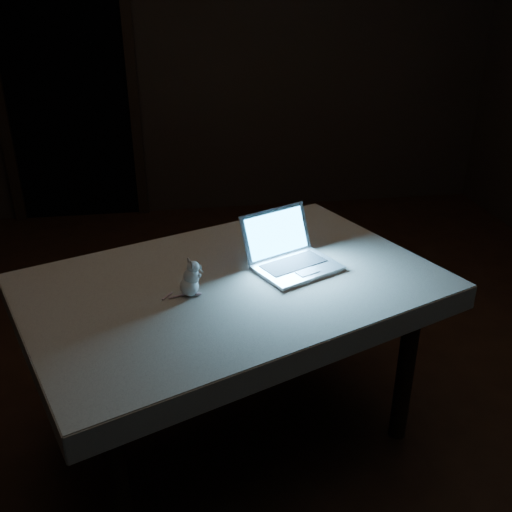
{
  "coord_description": "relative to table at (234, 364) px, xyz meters",
  "views": [
    {
      "loc": [
        -0.37,
        -2.07,
        1.75
      ],
      "look_at": [
        -0.07,
        -0.18,
        0.82
      ],
      "focal_mm": 40.0,
      "sensor_mm": 36.0,
      "label": 1
    }
  ],
  "objects": [
    {
      "name": "table",
      "position": [
        0.0,
        0.0,
        0.0
      ],
      "size": [
        1.62,
        1.35,
        0.74
      ],
      "primitive_type": null,
      "rotation": [
        0.0,
        0.0,
        0.39
      ],
      "color": "black",
      "rests_on": "floor"
    },
    {
      "name": "doorway",
      "position": [
        -0.93,
        2.73,
        0.69
      ],
      "size": [
        1.06,
        0.36,
        2.13
      ],
      "primitive_type": null,
      "color": "black",
      "rests_on": "back_wall"
    },
    {
      "name": "plush_mouse",
      "position": [
        -0.16,
        -0.09,
        0.45
      ],
      "size": [
        0.14,
        0.14,
        0.13
      ],
      "primitive_type": null,
      "rotation": [
        0.0,
        0.0,
        0.6
      ],
      "color": "silver",
      "rests_on": "tablecloth"
    },
    {
      "name": "tablecloth",
      "position": [
        0.05,
        -0.04,
        0.33
      ],
      "size": [
        1.78,
        1.64,
        0.09
      ],
      "primitive_type": null,
      "rotation": [
        0.0,
        0.0,
        0.59
      ],
      "color": "beige",
      "rests_on": "table"
    },
    {
      "name": "back_wall",
      "position": [
        0.17,
        2.73,
        0.93
      ],
      "size": [
        4.5,
        0.04,
        2.6
      ],
      "primitive_type": "cube",
      "color": "black",
      "rests_on": "ground"
    },
    {
      "name": "floor",
      "position": [
        0.17,
        0.23,
        -0.37
      ],
      "size": [
        5.0,
        5.0,
        0.0
      ],
      "primitive_type": "plane",
      "color": "black",
      "rests_on": "ground"
    },
    {
      "name": "laptop",
      "position": [
        0.26,
        0.04,
        0.48
      ],
      "size": [
        0.39,
        0.37,
        0.21
      ],
      "primitive_type": null,
      "rotation": [
        0.0,
        0.0,
        0.44
      ],
      "color": "#B7B8BD",
      "rests_on": "tablecloth"
    }
  ]
}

